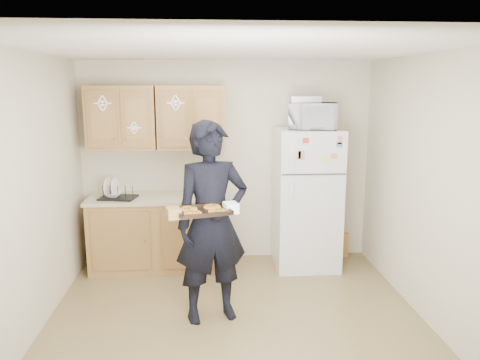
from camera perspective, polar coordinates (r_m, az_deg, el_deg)
name	(u,v)px	position (r m, az deg, el deg)	size (l,w,h in m)	color
floor	(236,325)	(4.59, -0.44, -17.23)	(3.60, 3.60, 0.00)	brown
ceiling	(236,49)	(4.04, -0.49, 15.64)	(3.60, 3.60, 0.00)	white
wall_back	(227,162)	(5.90, -1.61, 2.17)	(3.60, 0.04, 2.50)	beige
wall_front	(259,277)	(2.43, 2.37, -11.77)	(3.60, 0.04, 2.50)	beige
wall_left	(27,199)	(4.41, -24.52, -2.11)	(0.04, 3.60, 2.50)	beige
wall_right	(433,192)	(4.62, 22.43, -1.36)	(0.04, 3.60, 2.50)	beige
refrigerator	(306,199)	(5.75, 8.10, -2.27)	(0.75, 0.70, 1.70)	silver
base_cabinet	(159,234)	(5.81, -9.87, -6.48)	(1.60, 0.60, 0.86)	olive
countertop	(157,198)	(5.69, -10.03, -2.17)	(1.64, 0.64, 0.04)	#B5A98B
upper_cab_left	(122,118)	(5.73, -14.24, 7.34)	(0.80, 0.33, 0.75)	olive
upper_cab_right	(191,118)	(5.65, -5.96, 7.57)	(0.80, 0.33, 0.75)	olive
cereal_box	(340,245)	(6.29, 12.09, -7.75)	(0.20, 0.07, 0.32)	#EBC953
person	(212,223)	(4.38, -3.44, -5.22)	(0.69, 0.45, 1.90)	black
baking_tray	(203,211)	(4.05, -4.56, -3.84)	(0.45, 0.33, 0.04)	black
pizza_front_left	(193,213)	(3.95, -5.76, -4.01)	(0.15, 0.15, 0.02)	orange
pizza_front_right	(217,211)	(4.00, -2.82, -3.75)	(0.15, 0.15, 0.02)	orange
pizza_back_left	(189,208)	(4.09, -6.28, -3.47)	(0.15, 0.15, 0.02)	orange
pizza_back_right	(212,206)	(4.14, -3.43, -3.23)	(0.15, 0.15, 0.02)	orange
microwave	(312,116)	(5.55, 8.81, 7.72)	(0.56, 0.38, 0.31)	silver
foil_pan	(305,99)	(5.55, 7.95, 9.71)	(0.34, 0.24, 0.07)	silver
dish_rack	(118,192)	(5.66, -14.66, -1.39)	(0.40, 0.30, 0.16)	black
bowl	(113,195)	(5.68, -15.18, -1.74)	(0.20, 0.20, 0.05)	silver
soap_bottle	(191,190)	(5.56, -6.01, -1.24)	(0.08, 0.08, 0.17)	silver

